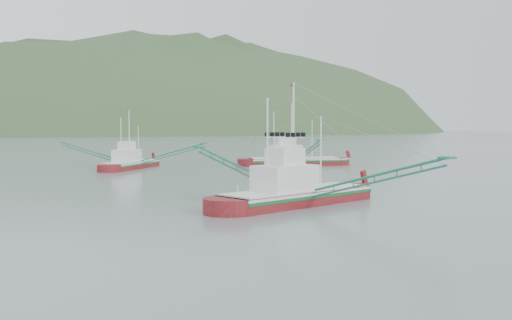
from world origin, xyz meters
TOP-DOWN VIEW (x-y plane):
  - ground at (0.00, 0.00)m, footprint 1200.00×1200.00m
  - main_boat at (0.50, 1.79)m, footprint 13.70×24.26m
  - bg_boat_right at (28.77, 34.25)m, footprint 14.58×23.46m
  - bg_boat_far at (6.57, 43.43)m, footprint 16.70×19.09m
  - headland_right at (240.00, 430.00)m, footprint 684.00×432.00m

SIDE VIEW (x-z plane):
  - ground at x=0.00m, z-range 0.00..0.00m
  - headland_right at x=240.00m, z-range -153.00..153.00m
  - main_boat at x=0.50m, z-range -3.48..6.36m
  - bg_boat_far at x=6.57m, z-range -2.52..6.28m
  - bg_boat_right at x=28.77m, z-range -2.97..7.11m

